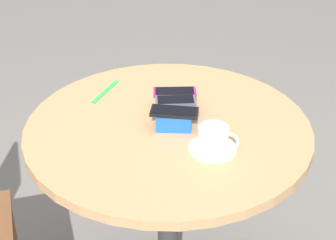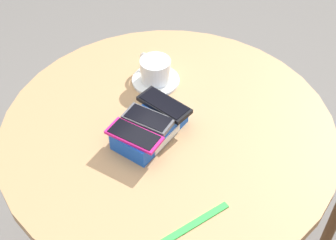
{
  "view_description": "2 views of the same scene",
  "coord_description": "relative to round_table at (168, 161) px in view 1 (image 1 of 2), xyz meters",
  "views": [
    {
      "loc": [
        1.44,
        0.19,
        1.66
      ],
      "look_at": [
        0.0,
        0.0,
        0.79
      ],
      "focal_mm": 60.0,
      "sensor_mm": 36.0,
      "label": 1
    },
    {
      "loc": [
        -0.65,
        -0.55,
        1.63
      ],
      "look_at": [
        0.0,
        0.0,
        0.79
      ],
      "focal_mm": 50.0,
      "sensor_mm": 36.0,
      "label": 2
    }
  ],
  "objects": [
    {
      "name": "round_table",
      "position": [
        0.0,
        0.0,
        0.0
      ],
      "size": [
        0.87,
        0.87,
        0.77
      ],
      "color": "#2D2D2D",
      "rests_on": "ground_plane"
    },
    {
      "name": "phone_box",
      "position": [
        -0.05,
        0.01,
        0.16
      ],
      "size": [
        0.2,
        0.12,
        0.05
      ],
      "color": "blue",
      "rests_on": "round_table"
    },
    {
      "name": "phone_magenta",
      "position": [
        -0.12,
        0.01,
        0.19
      ],
      "size": [
        0.08,
        0.14,
        0.01
      ],
      "color": "#D11975",
      "rests_on": "phone_box"
    },
    {
      "name": "phone_gray",
      "position": [
        -0.06,
        0.02,
        0.19
      ],
      "size": [
        0.08,
        0.13,
        0.01
      ],
      "color": "#515156",
      "rests_on": "phone_box"
    },
    {
      "name": "phone_black",
      "position": [
        0.01,
        0.02,
        0.19
      ],
      "size": [
        0.06,
        0.14,
        0.01
      ],
      "color": "black",
      "rests_on": "phone_box"
    },
    {
      "name": "saucer",
      "position": [
        0.11,
        0.14,
        0.14
      ],
      "size": [
        0.14,
        0.14,
        0.01
      ],
      "primitive_type": "cylinder",
      "color": "white",
      "rests_on": "round_table"
    },
    {
      "name": "coffee_cup",
      "position": [
        0.11,
        0.14,
        0.18
      ],
      "size": [
        0.09,
        0.12,
        0.07
      ],
      "color": "white",
      "rests_on": "saucer"
    },
    {
      "name": "lanyard_strap",
      "position": [
        -0.19,
        -0.24,
        0.13
      ],
      "size": [
        0.17,
        0.06,
        0.0
      ],
      "primitive_type": "cube",
      "rotation": [
        0.0,
        0.0,
        -0.27
      ],
      "color": "green",
      "rests_on": "round_table"
    }
  ]
}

